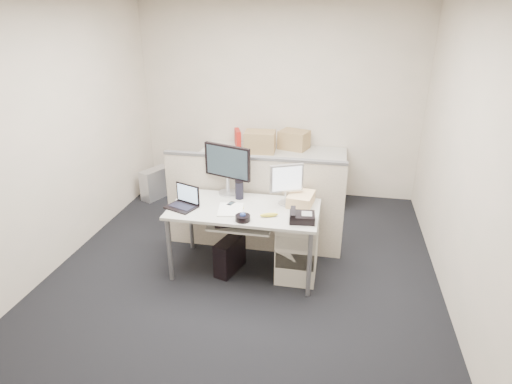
% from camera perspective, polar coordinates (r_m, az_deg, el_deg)
% --- Properties ---
extents(floor, '(4.00, 4.50, 0.01)m').
position_cam_1_polar(floor, '(4.67, -1.49, -10.29)').
color(floor, black).
rests_on(floor, ground).
extents(wall_back, '(4.00, 0.02, 2.70)m').
position_cam_1_polar(wall_back, '(6.23, 2.98, 11.86)').
color(wall_back, beige).
rests_on(wall_back, ground).
extents(wall_front, '(4.00, 0.02, 2.70)m').
position_cam_1_polar(wall_front, '(2.16, -15.30, -12.30)').
color(wall_front, beige).
rests_on(wall_front, ground).
extents(wall_left, '(0.02, 4.50, 2.70)m').
position_cam_1_polar(wall_left, '(4.92, -25.23, 6.58)').
color(wall_left, beige).
rests_on(wall_left, ground).
extents(wall_right, '(0.02, 4.50, 2.70)m').
position_cam_1_polar(wall_right, '(4.15, 26.44, 3.56)').
color(wall_right, beige).
rests_on(wall_right, ground).
extents(desk, '(1.50, 0.75, 0.73)m').
position_cam_1_polar(desk, '(4.34, -1.58, -2.90)').
color(desk, '#B7B3AC').
rests_on(desk, floor).
extents(keyboard_tray, '(0.62, 0.32, 0.02)m').
position_cam_1_polar(keyboard_tray, '(4.20, -2.11, -4.50)').
color(keyboard_tray, '#B7B3AC').
rests_on(keyboard_tray, desk).
extents(drawer_pedestal, '(0.40, 0.55, 0.65)m').
position_cam_1_polar(drawer_pedestal, '(4.47, 5.56, -7.13)').
color(drawer_pedestal, beige).
rests_on(drawer_pedestal, floor).
extents(cubicle_partition, '(2.00, 0.06, 1.10)m').
position_cam_1_polar(cubicle_partition, '(4.78, -0.40, -1.83)').
color(cubicle_partition, beige).
rests_on(cubicle_partition, floor).
extents(back_counter, '(2.00, 0.60, 0.72)m').
position_cam_1_polar(back_counter, '(6.20, 2.36, 2.28)').
color(back_counter, beige).
rests_on(back_counter, floor).
extents(monitor_main, '(0.59, 0.38, 0.55)m').
position_cam_1_polar(monitor_main, '(4.55, -3.82, 2.97)').
color(monitor_main, black).
rests_on(monitor_main, desk).
extents(monitor_small, '(0.38, 0.30, 0.42)m').
position_cam_1_polar(monitor_small, '(4.33, 4.08, 0.96)').
color(monitor_small, '#B7B7BC').
rests_on(monitor_small, desk).
extents(laptop, '(0.35, 0.31, 0.22)m').
position_cam_1_polar(laptop, '(4.33, -10.01, -0.78)').
color(laptop, black).
rests_on(laptop, desk).
extents(trackball, '(0.16, 0.16, 0.06)m').
position_cam_1_polar(trackball, '(4.04, -1.77, -3.49)').
color(trackball, black).
rests_on(trackball, desk).
extents(desk_phone, '(0.25, 0.22, 0.08)m').
position_cam_1_polar(desk_phone, '(4.05, 6.16, -3.40)').
color(desk_phone, black).
rests_on(desk_phone, desk).
extents(paper_stack, '(0.29, 0.34, 0.01)m').
position_cam_1_polar(paper_stack, '(4.26, -3.40, -2.35)').
color(paper_stack, silver).
rests_on(paper_stack, desk).
extents(sticky_pad, '(0.10, 0.10, 0.01)m').
position_cam_1_polar(sticky_pad, '(4.32, -2.24, -1.99)').
color(sticky_pad, '#DDE249').
rests_on(sticky_pad, desk).
extents(travel_mug, '(0.12, 0.12, 0.19)m').
position_cam_1_polar(travel_mug, '(4.49, -2.23, 0.25)').
color(travel_mug, black).
rests_on(travel_mug, desk).
extents(banana, '(0.19, 0.10, 0.04)m').
position_cam_1_polar(banana, '(4.12, 1.75, -3.06)').
color(banana, yellow).
rests_on(banana, desk).
extents(cellphone, '(0.08, 0.11, 0.01)m').
position_cam_1_polar(cellphone, '(4.38, -3.36, -1.60)').
color(cellphone, black).
rests_on(cellphone, desk).
extents(manila_folders, '(0.28, 0.34, 0.12)m').
position_cam_1_polar(manila_folders, '(4.39, 6.00, -0.93)').
color(manila_folders, beige).
rests_on(manila_folders, desk).
extents(keyboard, '(0.52, 0.35, 0.03)m').
position_cam_1_polar(keyboard, '(4.23, -2.34, -3.93)').
color(keyboard, black).
rests_on(keyboard, keyboard_tray).
extents(pc_tower_desk, '(0.27, 0.43, 0.37)m').
position_cam_1_polar(pc_tower_desk, '(4.56, -3.51, -8.41)').
color(pc_tower_desk, black).
rests_on(pc_tower_desk, floor).
extents(pc_tower_spare_dark, '(0.31, 0.46, 0.40)m').
position_cam_1_polar(pc_tower_spare_dark, '(6.53, -6.74, 1.72)').
color(pc_tower_spare_dark, black).
rests_on(pc_tower_spare_dark, floor).
extents(pc_tower_spare_silver, '(0.36, 0.50, 0.44)m').
position_cam_1_polar(pc_tower_spare_silver, '(6.45, -13.18, 1.16)').
color(pc_tower_spare_silver, '#B7B7BC').
rests_on(pc_tower_spare_silver, floor).
extents(cardboard_box_left, '(0.43, 0.34, 0.31)m').
position_cam_1_polar(cardboard_box_left, '(5.95, 0.53, 6.63)').
color(cardboard_box_left, '#A08159').
rests_on(cardboard_box_left, back_counter).
extents(cardboard_box_right, '(0.46, 0.41, 0.28)m').
position_cam_1_polar(cardboard_box_right, '(6.12, 5.10, 6.86)').
color(cardboard_box_right, '#A08159').
rests_on(cardboard_box_right, back_counter).
extents(red_binder, '(0.16, 0.28, 0.26)m').
position_cam_1_polar(red_binder, '(6.24, -2.45, 7.15)').
color(red_binder, '#B21C15').
rests_on(red_binder, back_counter).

